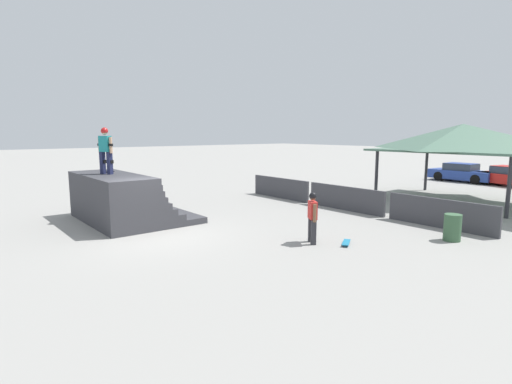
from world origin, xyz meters
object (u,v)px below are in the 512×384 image
skater_on_deck (105,147)px  trash_bin (452,228)px  skateboard_on_ground (346,243)px  bystander_walking (313,213)px  parked_car_red (511,177)px  parked_car_blue (462,173)px  skateboard_on_deck (108,171)px

skater_on_deck → trash_bin: bearing=13.0°
skater_on_deck → skateboard_on_ground: size_ratio=2.30×
bystander_walking → parked_car_red: bearing=-53.8°
skater_on_deck → bystander_walking: skater_on_deck is taller
bystander_walking → parked_car_red: bystander_walking is taller
skater_on_deck → parked_car_blue: (2.78, 23.41, -2.23)m
trash_bin → parked_car_red: (-3.78, 15.91, 0.18)m
skateboard_on_deck → bystander_walking: bearing=22.9°
skateboard_on_deck → bystander_walking: size_ratio=0.53×
skateboard_on_deck → parked_car_blue: bearing=79.4°
skateboard_on_ground → trash_bin: size_ratio=0.89×
skater_on_deck → trash_bin: (9.62, 7.45, -2.40)m
bystander_walking → trash_bin: bystander_walking is taller
skater_on_deck → parked_car_blue: bearing=58.5°
trash_bin → parked_car_red: bearing=103.4°
skateboard_on_deck → parked_car_blue: (3.28, 23.19, -1.28)m
trash_bin → parked_car_blue: size_ratio=0.20×
skateboard_on_ground → parked_car_blue: (-5.03, 18.91, 0.54)m
bystander_walking → trash_bin: (2.58, 3.64, -0.51)m
skateboard_on_deck → parked_car_red: 24.03m
skater_on_deck → skateboard_on_ground: skater_on_deck is taller
trash_bin → parked_car_blue: (-6.84, 15.96, 0.18)m
skater_on_deck → bystander_walking: (7.04, 3.81, -1.89)m
parked_car_red → trash_bin: bearing=-64.8°
bystander_walking → trash_bin: bearing=-92.7°
skater_on_deck → parked_car_red: skater_on_deck is taller
skateboard_on_deck → bystander_walking: 8.41m
bystander_walking → parked_car_red: (-1.20, 19.55, -0.33)m
parked_car_blue → skater_on_deck: bearing=-93.8°
skateboard_on_ground → parked_car_blue: parked_car_blue is taller
skateboard_on_deck → skater_on_deck: bearing=-26.3°
parked_car_blue → parked_car_red: bearing=2.1°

